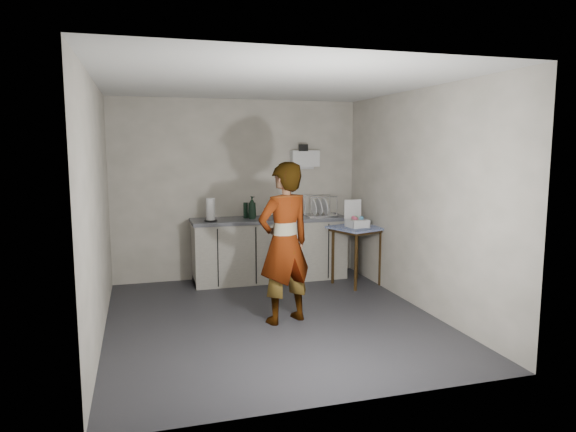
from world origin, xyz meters
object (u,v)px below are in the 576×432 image
object	(u,v)px
side_table	(357,234)
soap_bottle	(252,208)
dish_rack	(320,212)
bakery_box	(357,221)
kitchen_counter	(270,251)
standing_man	(284,243)
soda_can	(266,213)
paper_towel	(211,210)
dark_bottle	(246,210)

from	to	relation	value
side_table	soap_bottle	size ratio (longest dim) A/B	2.57
dish_rack	bakery_box	distance (m)	0.65
soap_bottle	dish_rack	world-z (taller)	soap_bottle
kitchen_counter	standing_man	bearing A→B (deg)	-99.17
side_table	soda_can	size ratio (longest dim) A/B	5.92
side_table	soap_bottle	bearing A→B (deg)	137.25
kitchen_counter	paper_towel	distance (m)	1.07
soda_can	paper_towel	world-z (taller)	paper_towel
soap_bottle	dish_rack	distance (m)	1.02
soda_can	dark_bottle	size ratio (longest dim) A/B	0.62
kitchen_counter	soap_bottle	size ratio (longest dim) A/B	7.03
soda_can	paper_towel	size ratio (longest dim) A/B	0.44
side_table	dark_bottle	distance (m)	1.61
standing_man	bakery_box	world-z (taller)	standing_man
dish_rack	side_table	bearing A→B (deg)	-57.28
kitchen_counter	soap_bottle	bearing A→B (deg)	-174.42
soda_can	dark_bottle	world-z (taller)	dark_bottle
paper_towel	bakery_box	distance (m)	2.02
kitchen_counter	side_table	world-z (taller)	kitchen_counter
standing_man	soda_can	world-z (taller)	standing_man
soda_can	dish_rack	world-z (taller)	dish_rack
standing_man	side_table	bearing A→B (deg)	-157.26
standing_man	dish_rack	distance (m)	2.04
paper_towel	standing_man	bearing A→B (deg)	-71.61
kitchen_counter	bakery_box	bearing A→B (deg)	-28.66
kitchen_counter	dark_bottle	bearing A→B (deg)	168.79
side_table	paper_towel	world-z (taller)	paper_towel
side_table	standing_man	bearing A→B (deg)	-158.96
side_table	dark_bottle	bearing A→B (deg)	135.20
bakery_box	soap_bottle	bearing A→B (deg)	151.99
dark_bottle	paper_towel	size ratio (longest dim) A/B	0.71
bakery_box	standing_man	bearing A→B (deg)	-144.05
side_table	bakery_box	xyz separation A→B (m)	(-0.01, 0.00, 0.19)
paper_towel	bakery_box	size ratio (longest dim) A/B	0.86
soap_bottle	dark_bottle	size ratio (longest dim) A/B	1.42
soda_can	standing_man	bearing A→B (deg)	-97.69
dark_bottle	dish_rack	world-z (taller)	dish_rack
standing_man	dark_bottle	bearing A→B (deg)	-106.84
soap_bottle	dark_bottle	world-z (taller)	soap_bottle
soda_can	bakery_box	bearing A→B (deg)	-27.97
kitchen_counter	dark_bottle	distance (m)	0.69
bakery_box	side_table	bearing A→B (deg)	-20.80
kitchen_counter	standing_man	world-z (taller)	standing_man
soap_bottle	paper_towel	world-z (taller)	soap_bottle
side_table	standing_man	world-z (taller)	standing_man
side_table	dish_rack	size ratio (longest dim) A/B	1.86
side_table	dish_rack	distance (m)	0.70
standing_man	soda_can	size ratio (longest dim) A/B	12.78
soda_can	dish_rack	size ratio (longest dim) A/B	0.31
kitchen_counter	bakery_box	world-z (taller)	bakery_box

